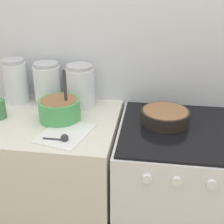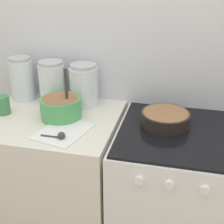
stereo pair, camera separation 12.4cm
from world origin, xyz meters
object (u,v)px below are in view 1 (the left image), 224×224
object	(u,v)px
stove	(181,203)
baking_pan	(165,116)
storage_jar_left	(16,84)
storage_jar_middle	(48,87)
storage_jar_right	(80,89)
mixing_bowl	(60,108)

from	to	relation	value
stove	baking_pan	xyz separation A→B (m)	(-0.12, 0.06, 0.49)
stove	storage_jar_left	bearing A→B (deg)	167.98
stove	storage_jar_middle	xyz separation A→B (m)	(-0.77, 0.20, 0.56)
storage_jar_middle	storage_jar_right	xyz separation A→B (m)	(0.19, -0.00, -0.00)
stove	storage_jar_right	bearing A→B (deg)	160.79
mixing_bowl	storage_jar_right	world-z (taller)	mixing_bowl
mixing_bowl	baking_pan	xyz separation A→B (m)	(0.53, 0.04, -0.03)
storage_jar_left	storage_jar_right	size ratio (longest dim) A/B	1.07
stove	mixing_bowl	xyz separation A→B (m)	(-0.65, 0.01, 0.52)
stove	mixing_bowl	bearing A→B (deg)	178.89
mixing_bowl	storage_jar_left	distance (m)	0.37
stove	mixing_bowl	world-z (taller)	mixing_bowl
baking_pan	storage_jar_right	world-z (taller)	storage_jar_right
storage_jar_middle	storage_jar_right	size ratio (longest dim) A/B	1.02
mixing_bowl	storage_jar_middle	size ratio (longest dim) A/B	1.11
stove	storage_jar_middle	distance (m)	0.98
mixing_bowl	baking_pan	bearing A→B (deg)	4.60
mixing_bowl	baking_pan	world-z (taller)	mixing_bowl
storage_jar_middle	mixing_bowl	bearing A→B (deg)	-57.14
storage_jar_right	stove	bearing A→B (deg)	-19.21
mixing_bowl	baking_pan	size ratio (longest dim) A/B	1.10
baking_pan	storage_jar_right	xyz separation A→B (m)	(-0.47, 0.15, 0.06)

